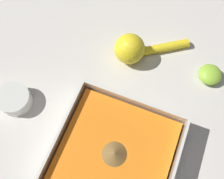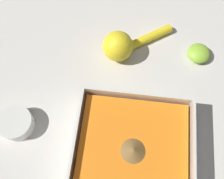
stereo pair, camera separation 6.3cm
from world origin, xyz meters
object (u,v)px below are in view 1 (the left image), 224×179
object	(u,v)px
spice_bowl	(15,99)
lemon_half	(210,75)
lemon_squeezer	(134,49)
square_dish	(114,156)

from	to	relation	value
spice_bowl	lemon_half	bearing A→B (deg)	-150.65
lemon_squeezer	lemon_half	xyz separation A→B (m)	(-0.20, -0.01, -0.02)
square_dish	lemon_half	xyz separation A→B (m)	(-0.15, -0.28, -0.01)
square_dish	lemon_half	world-z (taller)	square_dish
square_dish	lemon_squeezer	bearing A→B (deg)	-79.44
square_dish	lemon_half	bearing A→B (deg)	-118.66
square_dish	spice_bowl	xyz separation A→B (m)	(0.28, -0.04, -0.01)
square_dish	lemon_half	distance (m)	0.32
lemon_half	spice_bowl	bearing A→B (deg)	29.35
spice_bowl	lemon_half	distance (m)	0.49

